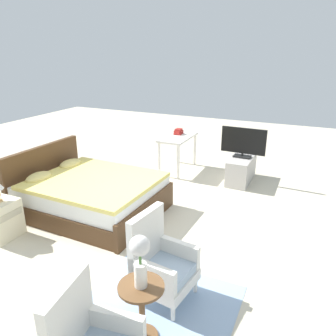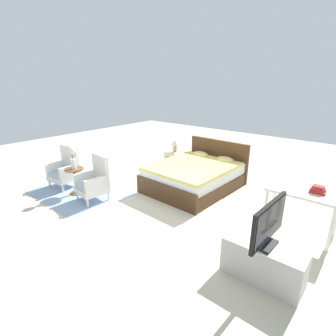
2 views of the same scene
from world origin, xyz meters
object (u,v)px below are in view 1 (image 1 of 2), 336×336
at_px(tv_stand, 241,169).
at_px(book_stack, 179,132).
at_px(armchair_by_window_right, 160,264).
at_px(nightstand, 1,219).
at_px(tv_flatscreen, 243,142).
at_px(flower_vase, 140,256).
at_px(vanity_desk, 178,141).
at_px(bed, 90,194).
at_px(side_table, 142,306).

bearing_deg(tv_stand, book_stack, 81.16).
height_order(armchair_by_window_right, nightstand, armchair_by_window_right).
height_order(nightstand, tv_flatscreen, tv_flatscreen).
relative_size(armchair_by_window_right, book_stack, 3.95).
distance_m(armchair_by_window_right, book_stack, 4.03).
relative_size(armchair_by_window_right, flower_vase, 1.93).
bearing_deg(flower_vase, book_stack, 18.88).
bearing_deg(book_stack, armchair_by_window_right, -159.76).
bearing_deg(tv_flatscreen, vanity_desk, 88.08).
distance_m(bed, tv_flatscreen, 3.00).
bearing_deg(flower_vase, vanity_desk, 18.85).
distance_m(tv_stand, book_stack, 1.55).
relative_size(bed, tv_stand, 2.19).
bearing_deg(armchair_by_window_right, tv_flatscreen, -0.66).
relative_size(armchair_by_window_right, tv_flatscreen, 1.08).
distance_m(side_table, flower_vase, 0.50).
bearing_deg(tv_flatscreen, book_stack, 81.25).
distance_m(flower_vase, tv_stand, 4.15).
bearing_deg(armchair_by_window_right, flower_vase, -170.71).
distance_m(flower_vase, tv_flatscreen, 4.10).
bearing_deg(tv_stand, bed, 140.56).
xyz_separation_m(armchair_by_window_right, nightstand, (0.13, 2.48, -0.12)).
relative_size(bed, nightstand, 3.98).
relative_size(armchair_by_window_right, side_table, 1.61).
xyz_separation_m(side_table, tv_stand, (4.10, 0.05, -0.11)).
bearing_deg(nightstand, tv_flatscreen, -36.55).
distance_m(bed, flower_vase, 2.71).
bearing_deg(side_table, book_stack, 18.88).
relative_size(side_table, book_stack, 2.45).
relative_size(bed, book_stack, 9.01).
distance_m(armchair_by_window_right, nightstand, 2.49).
xyz_separation_m(bed, side_table, (-1.81, -1.93, 0.06)).
distance_m(flower_vase, book_stack, 4.57).
distance_m(tv_flatscreen, vanity_desk, 1.37).
relative_size(side_table, flower_vase, 1.20).
bearing_deg(side_table, bed, 46.88).
height_order(armchair_by_window_right, vanity_desk, armchair_by_window_right).
height_order(flower_vase, tv_stand, flower_vase).
height_order(bed, side_table, bed).
relative_size(tv_stand, vanity_desk, 0.92).
bearing_deg(nightstand, tv_stand, -36.56).
distance_m(bed, vanity_desk, 2.42).
xyz_separation_m(armchair_by_window_right, book_stack, (3.76, 1.39, 0.41)).
bearing_deg(side_table, tv_flatscreen, 0.72).
bearing_deg(flower_vase, tv_flatscreen, 0.72).
xyz_separation_m(tv_stand, tv_flatscreen, (0.00, -0.00, 0.54)).
bearing_deg(armchair_by_window_right, side_table, -170.71).
bearing_deg(tv_stand, nightstand, 143.44).
height_order(side_table, tv_stand, side_table).
height_order(tv_stand, book_stack, book_stack).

